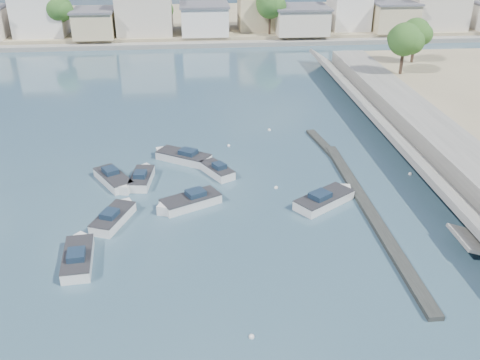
# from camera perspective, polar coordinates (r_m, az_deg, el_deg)

# --- Properties ---
(ground) EXTENTS (400.00, 400.00, 0.00)m
(ground) POSITION_cam_1_polar(r_m,az_deg,el_deg) (70.43, 0.62, 8.56)
(ground) COLOR #2C4658
(ground) RESTS_ON ground
(breakwater) EXTENTS (2.00, 31.02, 0.35)m
(breakwater) POSITION_cam_1_polar(r_m,az_deg,el_deg) (47.01, 12.54, -1.61)
(breakwater) COLOR black
(breakwater) RESTS_ON ground
(far_shore_land) EXTENTS (160.00, 40.00, 1.40)m
(far_shore_land) POSITION_cam_1_polar(r_m,az_deg,el_deg) (120.64, -2.06, 16.59)
(far_shore_land) COLOR gray
(far_shore_land) RESTS_ON ground
(far_shore_quay) EXTENTS (160.00, 2.50, 0.80)m
(far_shore_quay) POSITION_cam_1_polar(r_m,az_deg,el_deg) (100.14, -1.29, 14.31)
(far_shore_quay) COLOR slate
(far_shore_quay) RESTS_ON ground
(far_town) EXTENTS (113.01, 12.80, 8.35)m
(far_town) POSITION_cam_1_polar(r_m,az_deg,el_deg) (106.34, 4.48, 17.46)
(far_town) COLOR beige
(far_town) RESTS_ON far_shore_land
(shore_trees) EXTENTS (74.56, 38.32, 7.92)m
(shore_trees) POSITION_cam_1_polar(r_m,az_deg,el_deg) (97.18, 3.96, 17.37)
(shore_trees) COLOR #38281E
(shore_trees) RESTS_ON ground
(motorboat_a) EXTENTS (2.37, 5.53, 1.48)m
(motorboat_a) POSITION_cam_1_polar(r_m,az_deg,el_deg) (39.43, -16.87, -7.83)
(motorboat_a) COLOR silver
(motorboat_a) RESTS_ON ground
(motorboat_b) EXTENTS (2.22, 4.77, 1.48)m
(motorboat_b) POSITION_cam_1_polar(r_m,az_deg,el_deg) (49.23, -10.40, 0.23)
(motorboat_b) COLOR silver
(motorboat_b) RESTS_ON ground
(motorboat_c) EXTENTS (5.58, 4.60, 1.48)m
(motorboat_c) POSITION_cam_1_polar(r_m,az_deg,el_deg) (52.96, -6.28, 2.49)
(motorboat_c) COLOR silver
(motorboat_c) RESTS_ON ground
(motorboat_d) EXTENTS (5.41, 4.01, 1.48)m
(motorboat_d) POSITION_cam_1_polar(r_m,az_deg,el_deg) (44.58, -5.60, -2.40)
(motorboat_d) COLOR silver
(motorboat_d) RESTS_ON ground
(motorboat_e) EXTENTS (3.35, 5.05, 1.48)m
(motorboat_e) POSITION_cam_1_polar(r_m,az_deg,el_deg) (43.48, -13.22, -3.85)
(motorboat_e) COLOR silver
(motorboat_e) RESTS_ON ground
(motorboat_f) EXTENTS (3.27, 4.20, 1.48)m
(motorboat_f) POSITION_cam_1_polar(r_m,az_deg,el_deg) (49.95, -2.59, 1.08)
(motorboat_f) COLOR silver
(motorboat_f) RESTS_ON ground
(motorboat_g) EXTENTS (4.05, 5.17, 1.48)m
(motorboat_g) POSITION_cam_1_polar(r_m,az_deg,el_deg) (49.29, -13.24, -0.03)
(motorboat_g) COLOR silver
(motorboat_g) RESTS_ON ground
(motorboat_h) EXTENTS (5.62, 4.85, 1.48)m
(motorboat_h) POSITION_cam_1_polar(r_m,az_deg,el_deg) (45.44, 9.19, -2.03)
(motorboat_h) COLOR silver
(motorboat_h) RESTS_ON ground
(mooring_buoys) EXTENTS (17.53, 32.51, 0.35)m
(mooring_buoys) POSITION_cam_1_polar(r_m,az_deg,el_deg) (47.04, 8.00, -1.34)
(mooring_buoys) COLOR silver
(mooring_buoys) RESTS_ON ground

